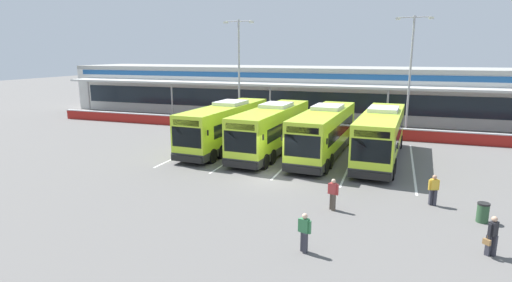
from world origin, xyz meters
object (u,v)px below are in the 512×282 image
at_px(pedestrian_near_bin, 434,189).
at_px(coach_bus_centre, 324,133).
at_px(lamp_post_west, 239,67).
at_px(coach_bus_right_centre, 381,136).
at_px(pedestrian_child, 333,193).
at_px(pedestrian_in_dark_coat, 304,231).
at_px(litter_bin, 483,212).
at_px(coach_bus_leftmost, 226,127).
at_px(pedestrian_with_handbag, 492,235).
at_px(lamp_post_centre, 410,68).
at_px(coach_bus_left_centre, 272,130).

bearing_deg(pedestrian_near_bin, coach_bus_centre, 130.40).
bearing_deg(lamp_post_west, coach_bus_right_centre, -33.10).
relative_size(coach_bus_right_centre, pedestrian_child, 7.57).
bearing_deg(pedestrian_in_dark_coat, litter_bin, 37.65).
height_order(pedestrian_in_dark_coat, lamp_post_west, lamp_post_west).
relative_size(coach_bus_leftmost, coach_bus_right_centre, 1.00).
bearing_deg(pedestrian_with_handbag, coach_bus_centre, 123.35).
height_order(pedestrian_child, litter_bin, pedestrian_child).
relative_size(pedestrian_with_handbag, lamp_post_centre, 0.15).
distance_m(coach_bus_right_centre, pedestrian_with_handbag, 14.31).
bearing_deg(pedestrian_near_bin, coach_bus_leftmost, 151.06).
relative_size(coach_bus_centre, coach_bus_right_centre, 1.00).
relative_size(coach_bus_leftmost, pedestrian_child, 7.57).
bearing_deg(coach_bus_leftmost, coach_bus_left_centre, -2.51).
height_order(coach_bus_leftmost, litter_bin, coach_bus_leftmost).
xyz_separation_m(pedestrian_in_dark_coat, litter_bin, (7.19, 5.55, -0.41)).
height_order(pedestrian_child, lamp_post_centre, lamp_post_centre).
height_order(pedestrian_in_dark_coat, lamp_post_centre, lamp_post_centre).
distance_m(coach_bus_centre, pedestrian_in_dark_coat, 15.55).
xyz_separation_m(coach_bus_centre, pedestrian_child, (2.31, -10.65, -0.91)).
relative_size(coach_bus_left_centre, pedestrian_in_dark_coat, 7.57).
bearing_deg(coach_bus_right_centre, coach_bus_left_centre, -178.12).
xyz_separation_m(pedestrian_with_handbag, pedestrian_near_bin, (-1.70, 5.02, 0.02)).
height_order(coach_bus_left_centre, pedestrian_with_handbag, coach_bus_left_centre).
bearing_deg(coach_bus_left_centre, coach_bus_right_centre, 1.88).
distance_m(pedestrian_child, lamp_post_west, 24.84).
bearing_deg(pedestrian_in_dark_coat, lamp_post_centre, 80.98).
bearing_deg(coach_bus_right_centre, pedestrian_in_dark_coat, -97.96).
bearing_deg(coach_bus_left_centre, coach_bus_centre, 1.65).
height_order(coach_bus_right_centre, lamp_post_west, lamp_post_west).
relative_size(coach_bus_leftmost, coach_bus_left_centre, 1.00).
bearing_deg(coach_bus_leftmost, coach_bus_centre, -0.41).
relative_size(coach_bus_centre, pedestrian_child, 7.57).
bearing_deg(coach_bus_centre, lamp_post_centre, 60.30).
bearing_deg(coach_bus_right_centre, pedestrian_near_bin, -70.54).
bearing_deg(coach_bus_leftmost, pedestrian_near_bin, -28.94).
bearing_deg(litter_bin, coach_bus_centre, 132.71).
bearing_deg(coach_bus_left_centre, litter_bin, -36.49).
xyz_separation_m(pedestrian_child, pedestrian_near_bin, (4.77, 2.34, 0.00)).
distance_m(coach_bus_leftmost, lamp_post_west, 11.05).
bearing_deg(pedestrian_with_handbag, lamp_post_west, 130.11).
height_order(coach_bus_right_centre, pedestrian_near_bin, coach_bus_right_centre).
bearing_deg(coach_bus_centre, pedestrian_near_bin, -49.60).
bearing_deg(pedestrian_with_handbag, coach_bus_right_centre, 109.18).
distance_m(coach_bus_left_centre, coach_bus_right_centre, 8.16).
bearing_deg(pedestrian_with_handbag, lamp_post_centre, 96.53).
xyz_separation_m(coach_bus_centre, coach_bus_right_centre, (4.08, 0.15, 0.00)).
xyz_separation_m(coach_bus_left_centre, pedestrian_child, (6.38, -10.54, -0.91)).
bearing_deg(coach_bus_right_centre, pedestrian_with_handbag, -70.82).
relative_size(pedestrian_child, lamp_post_centre, 0.15).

